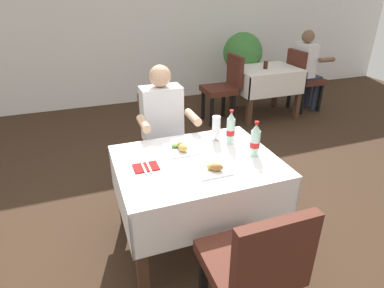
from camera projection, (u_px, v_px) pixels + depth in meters
name	position (u px, v px, depth m)	size (l,w,h in m)	color
ground_plane	(194.00, 241.00, 2.63)	(11.00, 11.00, 0.00)	#382619
back_wall	(113.00, 12.00, 5.09)	(11.00, 0.12, 2.96)	white
main_dining_table	(197.00, 180.00, 2.39)	(1.14, 0.89, 0.75)	white
chair_far_diner_seat	(166.00, 137.00, 3.10)	(0.44, 0.50, 0.97)	#4C2319
chair_near_camera_side	(253.00, 265.00, 1.69)	(0.44, 0.50, 0.97)	#4C2319
seated_diner_far	(164.00, 127.00, 2.93)	(0.50, 0.46, 1.26)	#282D42
plate_near_camera	(213.00, 168.00, 2.18)	(0.23, 0.23, 0.06)	white
plate_far_diner	(181.00, 148.00, 2.43)	(0.23, 0.23, 0.07)	white
beer_glass_left	(216.00, 128.00, 2.56)	(0.07, 0.07, 0.20)	white
cola_bottle_primary	(231.00, 129.00, 2.51)	(0.07, 0.07, 0.28)	silver
cola_bottle_secondary	(255.00, 141.00, 2.33)	(0.07, 0.07, 0.26)	silver
napkin_cutlery_set	(146.00, 167.00, 2.21)	(0.17, 0.19, 0.01)	maroon
background_dining_table	(265.00, 81.00, 4.93)	(0.94, 0.73, 0.75)	white
background_chair_left	(224.00, 85.00, 4.72)	(0.50, 0.44, 0.97)	#4C2319
background_chair_right	(303.00, 77.00, 5.14)	(0.50, 0.44, 0.97)	#4C2319
background_patron	(307.00, 67.00, 5.08)	(0.46, 0.50, 1.26)	#282D42
background_table_tumbler	(266.00, 65.00, 4.78)	(0.06, 0.06, 0.11)	black
potted_plant_corner	(242.00, 59.00, 5.36)	(0.64, 0.64, 1.18)	brown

